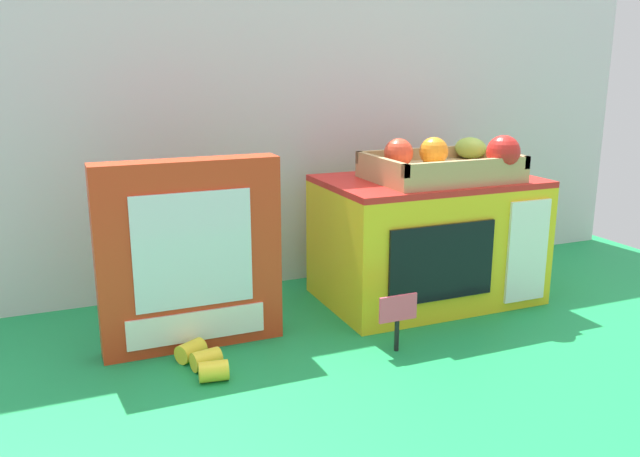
% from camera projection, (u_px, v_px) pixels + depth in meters
% --- Properties ---
extents(ground_plane, '(1.70, 1.70, 0.00)m').
position_uv_depth(ground_plane, '(369.00, 309.00, 1.30)').
color(ground_plane, '#198C47').
rests_on(ground_plane, ground).
extents(display_back_panel, '(1.61, 0.03, 0.74)m').
position_uv_depth(display_back_panel, '(321.00, 112.00, 1.42)').
color(display_back_panel, silver).
rests_on(display_back_panel, ground).
extents(toy_microwave, '(0.42, 0.27, 0.25)m').
position_uv_depth(toy_microwave, '(427.00, 239.00, 1.33)').
color(toy_microwave, yellow).
rests_on(toy_microwave, ground).
extents(food_groups_crate, '(0.28, 0.21, 0.09)m').
position_uv_depth(food_groups_crate, '(445.00, 165.00, 1.28)').
color(food_groups_crate, tan).
rests_on(food_groups_crate, toy_microwave).
extents(cookie_set_box, '(0.31, 0.06, 0.32)m').
position_uv_depth(cookie_set_box, '(190.00, 256.00, 1.09)').
color(cookie_set_box, red).
rests_on(cookie_set_box, ground).
extents(price_sign, '(0.07, 0.01, 0.10)m').
position_uv_depth(price_sign, '(398.00, 314.00, 1.09)').
color(price_sign, black).
rests_on(price_sign, ground).
extents(loose_toy_banana, '(0.07, 0.13, 0.03)m').
position_uv_depth(loose_toy_banana, '(203.00, 360.00, 1.04)').
color(loose_toy_banana, yellow).
rests_on(loose_toy_banana, ground).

